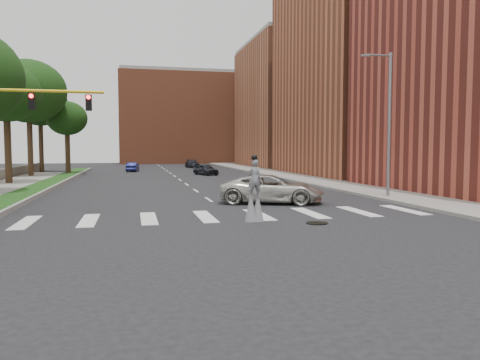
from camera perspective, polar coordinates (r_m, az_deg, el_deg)
ground_plane at (r=21.00m, az=-0.37°, el=-4.77°), size 160.00×160.00×0.00m
grass_median at (r=40.97m, az=-22.71°, el=-0.62°), size 2.00×60.00×0.25m
median_curb at (r=40.81m, az=-21.26°, el=-0.57°), size 0.20×60.00×0.28m
sidewalk_right at (r=48.45m, az=7.66°, el=0.28°), size 5.00×90.00×0.18m
manhole at (r=20.00m, az=9.36°, el=-5.21°), size 0.90×0.90×0.04m
building_mid at (r=57.50m, az=15.08°, el=12.67°), size 16.00×22.00×24.00m
building_far at (r=79.14m, az=6.78°, el=8.90°), size 16.00×22.00×20.00m
building_backdrop at (r=98.99m, az=-6.87°, el=7.33°), size 26.00×14.00×18.00m
streetlight at (r=30.49m, az=17.59°, el=7.00°), size 2.05×0.20×9.00m
traffic_signal at (r=23.86m, az=-25.82°, el=5.88°), size 5.30×0.23×6.20m
stilt_performer at (r=20.19m, az=1.76°, el=-1.92°), size 0.84×0.55×2.89m
suv_crossing at (r=26.88m, az=3.90°, el=-1.10°), size 6.46×4.62×1.63m
car_near at (r=54.19m, az=-4.21°, el=1.28°), size 2.87×4.05×1.28m
car_mid at (r=63.48m, az=-12.95°, el=1.56°), size 1.79×3.83×1.21m
car_far at (r=74.37m, az=-5.86°, el=2.01°), size 1.99×4.48×1.28m
tree_3 at (r=44.53m, az=-26.63°, el=9.41°), size 5.71×5.71×10.20m
tree_4 at (r=54.92m, az=-24.39°, el=9.80°), size 7.82×7.82×12.44m
tree_5 at (r=64.74m, az=-23.21°, el=8.58°), size 6.71×6.71×11.64m
tree_6 at (r=57.92m, az=-20.36°, el=7.00°), size 4.61×4.61×8.52m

